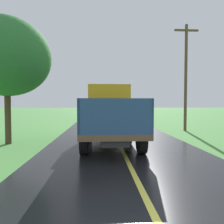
{
  "coord_description": "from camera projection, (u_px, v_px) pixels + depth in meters",
  "views": [
    {
      "loc": [
        -0.89,
        -0.89,
        1.91
      ],
      "look_at": [
        -0.12,
        11.79,
        1.4
      ],
      "focal_mm": 32.57,
      "sensor_mm": 36.0,
      "label": 1
    }
  ],
  "objects": [
    {
      "name": "utility_pole_roadside",
      "position": [
        186.0,
        75.0,
        14.29
      ],
      "size": [
        1.68,
        0.2,
        7.45
      ],
      "color": "brown",
      "rests_on": "ground"
    },
    {
      "name": "banana_truck_far",
      "position": [
        105.0,
        107.0,
        24.27
      ],
      "size": [
        2.38,
        5.81,
        2.8
      ],
      "color": "#2D2D30",
      "rests_on": "road_surface"
    },
    {
      "name": "banana_truck_near",
      "position": [
        110.0,
        113.0,
        9.89
      ],
      "size": [
        2.38,
        5.82,
        2.8
      ],
      "color": "#2D2D30",
      "rests_on": "road_surface"
    },
    {
      "name": "roadside_tree_near_left",
      "position": [
        7.0,
        57.0,
        9.54
      ],
      "size": [
        4.07,
        4.07,
        5.94
      ],
      "color": "#4C3823",
      "rests_on": "ground"
    }
  ]
}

